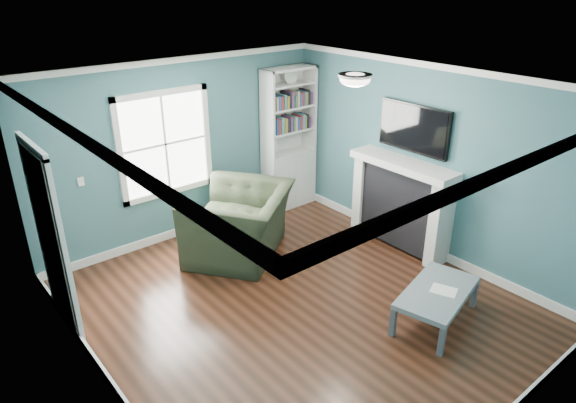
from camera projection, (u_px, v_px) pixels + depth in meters
floor at (297, 305)px, 6.12m from camera, size 5.00×5.00×0.00m
room_walls at (298, 182)px, 5.47m from camera, size 5.00×5.00×5.00m
trim at (298, 211)px, 5.61m from camera, size 4.50×5.00×2.60m
window at (165, 144)px, 7.09m from camera, size 1.40×0.06×1.50m
bookshelf at (289, 153)px, 8.38m from camera, size 0.90×0.35×2.31m
fireplace at (401, 205)px, 7.20m from camera, size 0.44×1.58×1.30m
tv at (414, 128)px, 6.83m from camera, size 0.06×1.10×0.65m
door at (50, 239)px, 5.37m from camera, size 0.12×0.98×2.17m
ceiling_fixture at (355, 79)px, 5.66m from camera, size 0.38×0.38×0.15m
light_switch at (81, 181)px, 6.50m from camera, size 0.08×0.01×0.12m
recliner at (239, 213)px, 6.99m from camera, size 1.71×1.60×1.26m
coffee_table at (437, 294)px, 5.71m from camera, size 1.22×0.86×0.40m
paper_sheet at (444, 290)px, 5.68m from camera, size 0.30×0.34×0.00m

